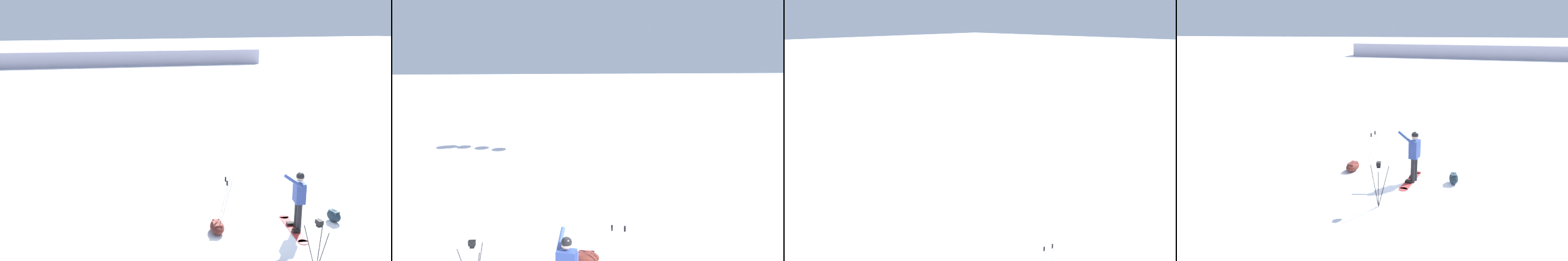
% 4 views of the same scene
% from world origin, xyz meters
% --- Properties ---
extents(ski_poles, '(0.37, 0.45, 1.19)m').
position_xyz_m(ski_poles, '(0.95, -0.78, 0.80)').
color(ski_poles, gray).
rests_on(ski_poles, ground_plane).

